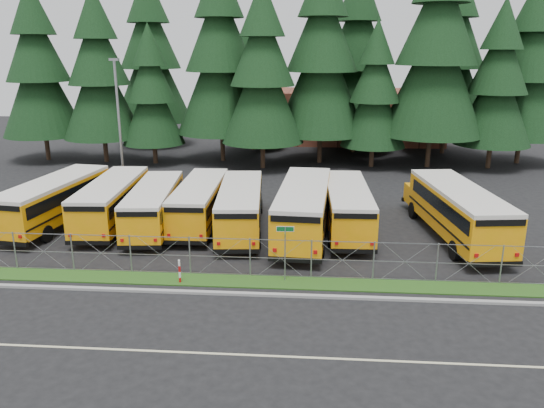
% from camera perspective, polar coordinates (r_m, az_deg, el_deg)
% --- Properties ---
extents(ground, '(120.00, 120.00, 0.00)m').
position_cam_1_polar(ground, '(27.34, -0.01, -6.98)').
color(ground, black).
rests_on(ground, ground).
extents(curb, '(50.00, 0.25, 0.12)m').
position_cam_1_polar(curb, '(24.51, -0.56, -9.72)').
color(curb, gray).
rests_on(curb, ground).
extents(grass_verge, '(50.00, 1.40, 0.06)m').
position_cam_1_polar(grass_verge, '(25.78, -0.30, -8.42)').
color(grass_verge, '#203F12').
rests_on(grass_verge, ground).
extents(road_lane_line, '(50.00, 0.12, 0.01)m').
position_cam_1_polar(road_lane_line, '(20.28, -1.78, -15.95)').
color(road_lane_line, beige).
rests_on(road_lane_line, ground).
extents(chainlink_fence, '(44.00, 0.10, 2.00)m').
position_cam_1_polar(chainlink_fence, '(26.04, -0.18, -5.83)').
color(chainlink_fence, gray).
rests_on(chainlink_fence, ground).
extents(brick_building, '(22.00, 10.00, 6.00)m').
position_cam_1_polar(brick_building, '(65.62, 7.99, 9.39)').
color(brick_building, brown).
rests_on(brick_building, ground).
extents(bus_0, '(4.04, 11.50, 2.95)m').
position_cam_1_polar(bus_0, '(36.38, -22.00, 0.25)').
color(bus_0, orange).
rests_on(bus_0, ground).
extents(bus_1, '(3.17, 10.98, 2.85)m').
position_cam_1_polar(bus_1, '(35.24, -16.64, 0.18)').
color(bus_1, orange).
rests_on(bus_1, ground).
extents(bus_2, '(3.44, 10.61, 2.73)m').
position_cam_1_polar(bus_2, '(33.77, -12.44, -0.30)').
color(bus_2, orange).
rests_on(bus_2, ground).
extents(bus_3, '(2.67, 10.53, 2.75)m').
position_cam_1_polar(bus_3, '(33.98, -7.65, 0.06)').
color(bus_3, orange).
rests_on(bus_3, ground).
extents(bus_4, '(3.40, 10.94, 2.82)m').
position_cam_1_polar(bus_4, '(32.59, -3.37, -0.46)').
color(bus_4, orange).
rests_on(bus_4, ground).
extents(bus_5, '(3.58, 12.12, 3.14)m').
position_cam_1_polar(bus_5, '(31.74, 3.46, -0.63)').
color(bus_5, orange).
rests_on(bus_5, ground).
extents(bus_6, '(2.79, 10.85, 2.83)m').
position_cam_1_polar(bus_6, '(32.88, 8.05, -0.44)').
color(bus_6, orange).
rests_on(bus_6, ground).
extents(bus_east, '(4.27, 12.19, 3.13)m').
position_cam_1_polar(bus_east, '(33.02, 19.11, -0.86)').
color(bus_east, orange).
rests_on(bus_east, ground).
extents(street_sign, '(0.84, 0.55, 2.81)m').
position_cam_1_polar(street_sign, '(25.19, 1.42, -4.10)').
color(street_sign, gray).
rests_on(street_sign, ground).
extents(striped_bollard, '(0.11, 0.11, 1.20)m').
position_cam_1_polar(striped_bollard, '(25.90, -9.91, -7.18)').
color(striped_bollard, '#B20C0C').
rests_on(striped_bollard, ground).
extents(light_standard, '(0.70, 0.35, 10.14)m').
position_cam_1_polar(light_standard, '(42.75, -16.13, 8.58)').
color(light_standard, gray).
rests_on(light_standard, ground).
extents(conifer_0, '(7.77, 7.77, 17.17)m').
position_cam_1_polar(conifer_0, '(57.52, -23.84, 12.81)').
color(conifer_0, black).
rests_on(conifer_0, ground).
extents(conifer_1, '(7.50, 7.50, 16.59)m').
position_cam_1_polar(conifer_1, '(54.47, -18.10, 12.94)').
color(conifer_1, black).
rests_on(conifer_1, ground).
extents(conifer_2, '(5.96, 5.96, 13.18)m').
position_cam_1_polar(conifer_2, '(52.59, -12.83, 11.37)').
color(conifer_2, black).
rests_on(conifer_2, ground).
extents(conifer_3, '(8.73, 8.73, 19.30)m').
position_cam_1_polar(conifer_3, '(52.67, -5.57, 15.03)').
color(conifer_3, black).
rests_on(conifer_3, ground).
extents(conifer_4, '(7.60, 7.60, 16.82)m').
position_cam_1_polar(conifer_4, '(49.08, -1.03, 13.55)').
color(conifer_4, black).
rests_on(conifer_4, ground).
extents(conifer_5, '(8.75, 8.75, 19.34)m').
position_cam_1_polar(conifer_5, '(51.75, 5.37, 15.03)').
color(conifer_5, black).
rests_on(conifer_5, ground).
extents(conifer_6, '(6.08, 6.08, 13.44)m').
position_cam_1_polar(conifer_6, '(50.65, 11.00, 11.44)').
color(conifer_6, black).
rests_on(conifer_6, ground).
extents(conifer_7, '(9.40, 9.40, 20.79)m').
position_cam_1_polar(conifer_7, '(51.61, 17.27, 15.20)').
color(conifer_7, black).
rests_on(conifer_7, ground).
extents(conifer_8, '(6.90, 6.90, 15.26)m').
position_cam_1_polar(conifer_8, '(53.08, 23.07, 11.66)').
color(conifer_8, black).
rests_on(conifer_8, ground).
extents(conifer_9, '(7.88, 7.88, 17.42)m').
position_cam_1_polar(conifer_9, '(56.58, 25.86, 12.66)').
color(conifer_9, black).
rests_on(conifer_9, ground).
extents(conifer_10, '(8.68, 8.68, 19.20)m').
position_cam_1_polar(conifer_10, '(62.70, -12.93, 14.87)').
color(conifer_10, black).
rests_on(conifer_10, ground).
extents(conifer_11, '(6.99, 6.99, 15.47)m').
position_cam_1_polar(conifer_11, '(58.52, -2.07, 13.35)').
color(conifer_11, black).
rests_on(conifer_11, ground).
extents(conifer_12, '(8.67, 8.67, 19.17)m').
position_cam_1_polar(conifer_12, '(57.71, 9.09, 14.96)').
color(conifer_12, black).
rests_on(conifer_12, ground).
extents(conifer_13, '(8.87, 8.87, 19.62)m').
position_cam_1_polar(conifer_13, '(59.15, 18.64, 14.58)').
color(conifer_13, black).
rests_on(conifer_13, ground).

